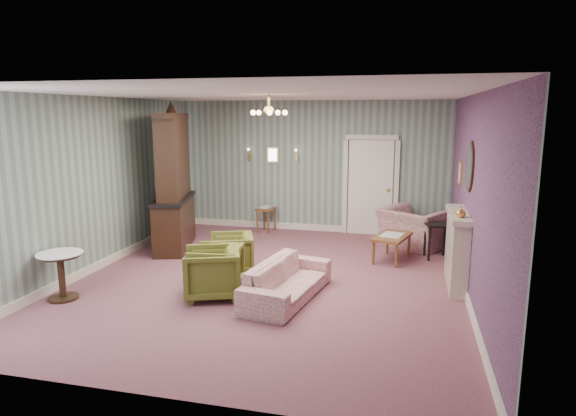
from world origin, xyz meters
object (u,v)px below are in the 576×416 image
(pedestal_table, at_px, (62,276))
(wingback_chair, at_px, (414,221))
(olive_chair_c, at_px, (231,251))
(dresser, at_px, (173,178))
(olive_chair_a, at_px, (212,270))
(sofa_chintz, at_px, (287,274))
(side_table_black, at_px, (437,241))
(olive_chair_b, at_px, (216,265))
(fireplace, at_px, (457,249))
(coffee_table, at_px, (392,248))

(pedestal_table, bearing_deg, wingback_chair, 40.11)
(olive_chair_c, distance_m, dresser, 2.23)
(olive_chair_a, height_order, wingback_chair, wingback_chair)
(sofa_chintz, bearing_deg, side_table_black, -30.82)
(olive_chair_a, bearing_deg, olive_chair_c, 165.69)
(sofa_chintz, height_order, wingback_chair, wingback_chair)
(olive_chair_b, xyz_separation_m, dresser, (-1.65, 1.99, 1.03))
(sofa_chintz, relative_size, wingback_chair, 1.56)
(side_table_black, bearing_deg, olive_chair_a, -139.54)
(fireplace, distance_m, side_table_black, 1.47)
(olive_chair_c, distance_m, coffee_table, 2.90)
(olive_chair_b, xyz_separation_m, sofa_chintz, (1.15, -0.13, -0.01))
(fireplace, bearing_deg, dresser, 169.27)
(olive_chair_a, height_order, sofa_chintz, olive_chair_a)
(olive_chair_a, relative_size, sofa_chintz, 0.43)
(olive_chair_c, xyz_separation_m, wingback_chair, (2.98, 2.36, 0.16))
(olive_chair_b, relative_size, side_table_black, 1.11)
(olive_chair_a, relative_size, fireplace, 0.57)
(sofa_chintz, xyz_separation_m, pedestal_table, (-3.12, -0.80, -0.02))
(olive_chair_c, height_order, dresser, dresser)
(olive_chair_c, height_order, coffee_table, olive_chair_c)
(olive_chair_a, relative_size, olive_chair_b, 1.08)
(wingback_chair, bearing_deg, fireplace, 138.80)
(dresser, height_order, pedestal_table, dresser)
(dresser, distance_m, fireplace, 5.34)
(coffee_table, bearing_deg, pedestal_table, -145.86)
(side_table_black, bearing_deg, dresser, -174.81)
(olive_chair_b, xyz_separation_m, coffee_table, (2.53, 2.12, -0.13))
(coffee_table, bearing_deg, olive_chair_a, -134.99)
(wingback_chair, xyz_separation_m, side_table_black, (0.41, -0.75, -0.19))
(olive_chair_b, distance_m, fireplace, 3.69)
(olive_chair_b, relative_size, wingback_chair, 0.62)
(side_table_black, bearing_deg, coffee_table, -158.32)
(dresser, distance_m, coffee_table, 4.34)
(wingback_chair, bearing_deg, pedestal_table, 73.12)
(sofa_chintz, relative_size, pedestal_table, 2.67)
(olive_chair_b, xyz_separation_m, wingback_chair, (2.92, 3.19, 0.15))
(olive_chair_a, xyz_separation_m, pedestal_table, (-2.04, -0.59, -0.05))
(olive_chair_a, bearing_deg, side_table_black, 109.84)
(pedestal_table, bearing_deg, fireplace, 19.35)
(olive_chair_c, xyz_separation_m, side_table_black, (3.38, 1.61, -0.03))
(olive_chair_a, bearing_deg, fireplace, 90.52)
(wingback_chair, height_order, side_table_black, wingback_chair)
(olive_chair_b, bearing_deg, coffee_table, 124.26)
(sofa_chintz, bearing_deg, olive_chair_b, 93.09)
(side_table_black, bearing_deg, olive_chair_c, -154.51)
(wingback_chair, relative_size, coffee_table, 1.27)
(olive_chair_c, distance_m, fireplace, 3.61)
(olive_chair_c, xyz_separation_m, pedestal_table, (-1.92, -1.76, -0.01))
(dresser, height_order, fireplace, dresser)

